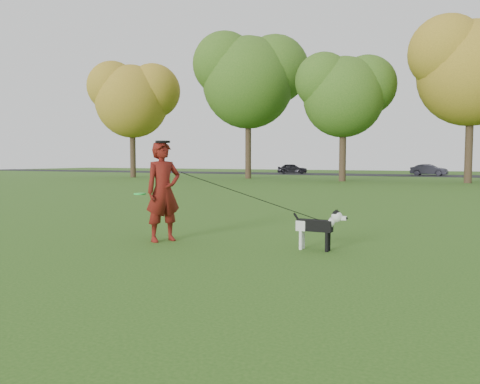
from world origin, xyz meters
The scene contains 8 objects.
ground centered at (0.00, 0.00, 0.00)m, with size 120.00×120.00×0.00m, color #285116.
road centered at (0.00, 40.00, 0.01)m, with size 120.00×7.00×0.02m, color black.
man centered at (-1.40, -0.15, 0.94)m, with size 0.69×0.45×1.88m, color #5B0F0D.
dog centered at (1.51, 0.22, 0.44)m, with size 0.95×0.19×0.72m.
car_left centered at (-12.74, 40.00, 0.56)m, with size 1.28×3.17×1.08m, color black.
car_mid centered at (0.82, 40.00, 0.56)m, with size 1.14×3.26×1.08m, color black.
man_held_items centered at (0.33, 0.00, 0.90)m, with size 3.62×0.60×1.41m.
tree_row centered at (-1.43, 26.07, 7.41)m, with size 51.74×8.86×12.01m.
Camera 1 is at (3.67, -7.44, 1.54)m, focal length 35.00 mm.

